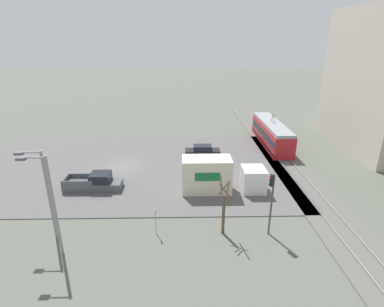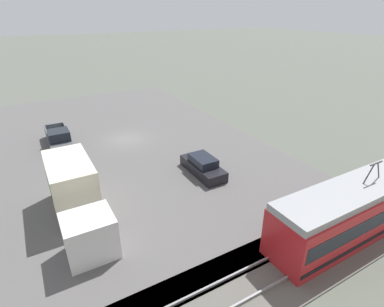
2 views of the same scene
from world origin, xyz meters
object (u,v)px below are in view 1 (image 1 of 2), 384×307
(box_truck, at_px, (218,176))
(traffic_light_pole, at_px, (271,196))
(light_rail_tram, at_px, (271,134))
(street_lamp_near_crossing, at_px, (50,200))
(street_lamp_mid_block, at_px, (45,189))
(street_tree, at_px, (224,209))
(no_parking_sign, at_px, (156,219))
(pickup_truck, at_px, (94,183))
(sedan_car_0, at_px, (202,152))

(box_truck, distance_m, traffic_light_pole, 8.28)
(light_rail_tram, bearing_deg, street_lamp_near_crossing, -42.19)
(traffic_light_pole, bearing_deg, street_lamp_mid_block, -89.80)
(street_tree, bearing_deg, box_truck, 177.51)
(traffic_light_pole, xyz_separation_m, no_parking_sign, (-0.13, -8.94, -2.00))
(street_lamp_near_crossing, height_order, street_lamp_mid_block, street_lamp_near_crossing)
(light_rail_tram, distance_m, box_truck, 17.47)
(light_rail_tram, bearing_deg, no_parking_sign, -34.53)
(light_rail_tram, bearing_deg, pickup_truck, -57.60)
(box_truck, relative_size, traffic_light_pole, 1.62)
(traffic_light_pole, height_order, street_tree, traffic_light_pole)
(traffic_light_pole, bearing_deg, light_rail_tram, 164.38)
(street_tree, bearing_deg, sedan_car_0, -177.65)
(box_truck, relative_size, street_lamp_mid_block, 1.16)
(traffic_light_pole, bearing_deg, street_tree, -92.02)
(light_rail_tram, xyz_separation_m, street_tree, (21.99, -9.77, 0.53))
(street_tree, distance_m, street_lamp_near_crossing, 12.56)
(box_truck, xyz_separation_m, no_parking_sign, (7.29, -5.67, -0.34))
(pickup_truck, xyz_separation_m, no_parking_sign, (7.89, 7.09, 0.64))
(light_rail_tram, height_order, street_lamp_mid_block, street_lamp_mid_block)
(pickup_truck, height_order, traffic_light_pole, traffic_light_pole)
(light_rail_tram, xyz_separation_m, no_parking_sign, (21.98, -15.12, -0.31))
(street_lamp_mid_block, bearing_deg, box_truck, 118.55)
(box_truck, xyz_separation_m, traffic_light_pole, (7.42, 3.27, 1.67))
(box_truck, relative_size, street_lamp_near_crossing, 1.10)
(box_truck, xyz_separation_m, street_lamp_mid_block, (7.48, -13.74, 2.52))
(light_rail_tram, height_order, box_truck, light_rail_tram)
(box_truck, bearing_deg, street_lamp_mid_block, -61.45)
(light_rail_tram, relative_size, pickup_truck, 2.28)
(sedan_car_0, bearing_deg, street_lamp_mid_block, -36.15)
(light_rail_tram, height_order, sedan_car_0, light_rail_tram)
(street_tree, bearing_deg, pickup_truck, -122.39)
(sedan_car_0, distance_m, street_lamp_near_crossing, 22.87)
(street_lamp_mid_block, bearing_deg, light_rail_tram, 133.70)
(traffic_light_pole, height_order, no_parking_sign, traffic_light_pole)
(street_tree, bearing_deg, street_lamp_near_crossing, -79.69)
(no_parking_sign, bearing_deg, light_rail_tram, 145.47)
(sedan_car_0, bearing_deg, light_rail_tram, 114.43)
(light_rail_tram, distance_m, street_tree, 24.07)
(pickup_truck, height_order, sedan_car_0, pickup_truck)
(street_lamp_mid_block, bearing_deg, sedan_car_0, 143.85)
(box_truck, xyz_separation_m, sedan_car_0, (-9.93, -1.02, -1.03))
(sedan_car_0, xyz_separation_m, street_tree, (17.23, 0.71, 1.53))
(sedan_car_0, xyz_separation_m, no_parking_sign, (17.22, -4.64, 0.69))
(box_truck, height_order, street_lamp_near_crossing, street_lamp_near_crossing)
(sedan_car_0, bearing_deg, street_lamp_near_crossing, -30.51)
(street_lamp_near_crossing, relative_size, street_lamp_mid_block, 1.05)
(pickup_truck, height_order, street_tree, street_tree)
(no_parking_sign, bearing_deg, street_lamp_mid_block, -88.65)
(traffic_light_pole, distance_m, no_parking_sign, 9.16)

